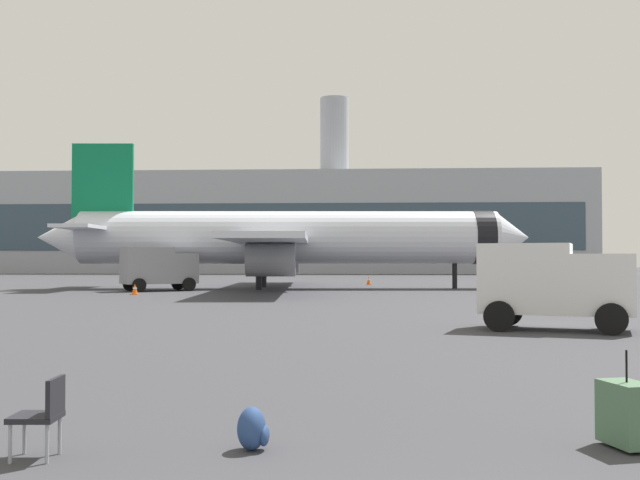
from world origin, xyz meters
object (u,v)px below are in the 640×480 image
service_truck (158,267)px  traveller_backpack (253,429)px  cargo_van (554,282)px  safety_cone_far (369,280)px  airplane_at_gate (286,238)px  gate_chair (43,412)px  rolling_suitcase (627,414)px  safety_cone_mid (135,289)px  safety_cone_near (506,287)px

service_truck → traveller_backpack: (12.34, -41.70, -1.37)m
cargo_van → safety_cone_far: (-5.12, 40.44, -1.09)m
airplane_at_gate → cargo_van: 33.59m
traveller_backpack → gate_chair: (-2.18, -0.48, 0.27)m
service_truck → traveller_backpack: 43.51m
cargo_van → gate_chair: 17.73m
airplane_at_gate → safety_cone_far: size_ratio=48.41×
airplane_at_gate → traveller_backpack: 46.59m
service_truck → rolling_suitcase: bearing=-68.2°
safety_cone_mid → safety_cone_far: 23.38m
safety_cone_far → rolling_suitcase: rolling_suitcase is taller
safety_cone_near → cargo_van: bearing=-97.7°
safety_cone_far → cargo_van: bearing=-82.8°
airplane_at_gate → rolling_suitcase: 46.84m
safety_cone_near → safety_cone_mid: 23.49m
cargo_van → rolling_suitcase: size_ratio=4.36×
safety_cone_far → rolling_suitcase: (2.33, -54.82, 0.03)m
safety_cone_far → airplane_at_gate: bearing=-124.5°
safety_cone_far → traveller_backpack: size_ratio=1.54×
cargo_van → safety_cone_near: bearing=82.3°
safety_cone_far → gate_chair: bearing=-94.2°
cargo_van → rolling_suitcase: bearing=-101.0°
service_truck → airplane_at_gate: bearing=29.4°
service_truck → safety_cone_far: bearing=43.4°
rolling_suitcase → safety_cone_mid: bearing=114.5°
safety_cone_mid → rolling_suitcase: bearing=-65.5°
airplane_at_gate → traveller_backpack: (4.23, -46.27, -3.42)m
traveller_backpack → airplane_at_gate: bearing=95.2°
airplane_at_gate → gate_chair: bearing=-87.5°
service_truck → gate_chair: size_ratio=6.09×
airplane_at_gate → service_truck: (-8.11, -4.57, -2.05)m
safety_cone_near → rolling_suitcase: (-6.41, -41.20, 0.08)m
safety_cone_mid → cargo_van: bearing=-48.5°
safety_cone_near → traveller_backpack: safety_cone_near is taller
service_truck → rolling_suitcase: (16.52, -41.40, -1.22)m
safety_cone_far → gate_chair: gate_chair is taller
cargo_van → safety_cone_far: cargo_van is taller
service_truck → safety_cone_far: size_ratio=7.09×
safety_cone_mid → airplane_at_gate: bearing=49.9°
safety_cone_near → safety_cone_far: size_ratio=0.86×
safety_cone_near → traveller_backpack: bearing=-104.3°
traveller_backpack → gate_chair: gate_chair is taller
airplane_at_gate → rolling_suitcase: airplane_at_gate is taller
cargo_van → traveller_backpack: (-6.97, -14.68, -1.22)m
safety_cone_far → gate_chair: 55.75m
safety_cone_near → traveller_backpack: size_ratio=1.32×
traveller_backpack → cargo_van: bearing=64.6°
rolling_suitcase → gate_chair: bearing=-173.0°
airplane_at_gate → safety_cone_mid: airplane_at_gate is taller
traveller_backpack → gate_chair: bearing=-167.7°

